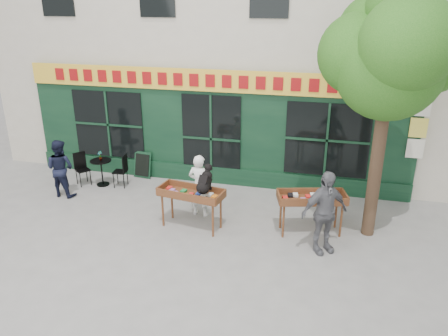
{
  "coord_description": "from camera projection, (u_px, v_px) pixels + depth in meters",
  "views": [
    {
      "loc": [
        3.26,
        -9.11,
        5.04
      ],
      "look_at": [
        0.83,
        0.5,
        1.21
      ],
      "focal_mm": 35.0,
      "sensor_mm": 36.0,
      "label": 1
    }
  ],
  "objects": [
    {
      "name": "book_cart_right",
      "position": [
        312.0,
        200.0,
        9.84
      ],
      "size": [
        1.61,
        0.99,
        0.99
      ],
      "rotation": [
        0.0,
        0.0,
        0.26
      ],
      "color": "brown",
      "rests_on": "ground"
    },
    {
      "name": "book_cart_center",
      "position": [
        191.0,
        195.0,
        10.08
      ],
      "size": [
        1.58,
        0.85,
        0.99
      ],
      "rotation": [
        0.0,
        0.0,
        -0.16
      ],
      "color": "brown",
      "rests_on": "ground"
    },
    {
      "name": "ground",
      "position": [
        186.0,
        218.0,
        10.8
      ],
      "size": [
        80.0,
        80.0,
        0.0
      ],
      "primitive_type": "plane",
      "color": "slate",
      "rests_on": "ground"
    },
    {
      "name": "bistro_chair_right",
      "position": [
        123.0,
        168.0,
        12.42
      ],
      "size": [
        0.4,
        0.4,
        0.95
      ],
      "rotation": [
        0.0,
        0.0,
        -1.46
      ],
      "color": "black",
      "rests_on": "ground"
    },
    {
      "name": "bistro_chair_left",
      "position": [
        81.0,
        166.0,
        12.61
      ],
      "size": [
        0.51,
        0.51,
        0.95
      ],
      "rotation": [
        0.0,
        0.0,
        0.9
      ],
      "color": "black",
      "rests_on": "ground"
    },
    {
      "name": "woman",
      "position": [
        199.0,
        186.0,
        10.67
      ],
      "size": [
        0.63,
        0.46,
        1.58
      ],
      "primitive_type": "imported",
      "rotation": [
        0.0,
        0.0,
        2.98
      ],
      "color": "white",
      "rests_on": "ground"
    },
    {
      "name": "man_right",
      "position": [
        324.0,
        213.0,
        9.06
      ],
      "size": [
        1.13,
        0.98,
        1.83
      ],
      "primitive_type": "imported",
      "rotation": [
        0.0,
        0.0,
        0.61
      ],
      "color": "#57575C",
      "rests_on": "ground"
    },
    {
      "name": "street_tree",
      "position": [
        393.0,
        50.0,
        8.65
      ],
      "size": [
        3.05,
        2.9,
        5.6
      ],
      "color": "#382619",
      "rests_on": "ground"
    },
    {
      "name": "chalkboard",
      "position": [
        142.0,
        165.0,
        13.12
      ],
      "size": [
        0.58,
        0.26,
        0.79
      ],
      "rotation": [
        0.0,
        0.0,
        -0.13
      ],
      "color": "black",
      "rests_on": "ground"
    },
    {
      "name": "bistro_table",
      "position": [
        101.0,
        167.0,
        12.52
      ],
      "size": [
        0.6,
        0.6,
        0.76
      ],
      "color": "black",
      "rests_on": "ground"
    },
    {
      "name": "building",
      "position": [
        240.0,
        2.0,
        14.41
      ],
      "size": [
        14.0,
        7.26,
        10.0
      ],
      "color": "beige",
      "rests_on": "ground"
    },
    {
      "name": "dog",
      "position": [
        205.0,
        179.0,
        9.78
      ],
      "size": [
        0.43,
        0.65,
        0.6
      ],
      "primitive_type": null,
      "rotation": [
        0.0,
        0.0,
        -0.16
      ],
      "color": "black",
      "rests_on": "book_cart_center"
    },
    {
      "name": "man_left",
      "position": [
        60.0,
        168.0,
        11.77
      ],
      "size": [
        0.81,
        0.65,
        1.59
      ],
      "primitive_type": "imported",
      "rotation": [
        0.0,
        0.0,
        3.08
      ],
      "color": "black",
      "rests_on": "ground"
    },
    {
      "name": "potted_plant",
      "position": [
        100.0,
        156.0,
        12.39
      ],
      "size": [
        0.17,
        0.15,
        0.28
      ],
      "primitive_type": "imported",
      "rotation": [
        0.0,
        0.0,
        -0.41
      ],
      "color": "gray",
      "rests_on": "bistro_table"
    }
  ]
}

